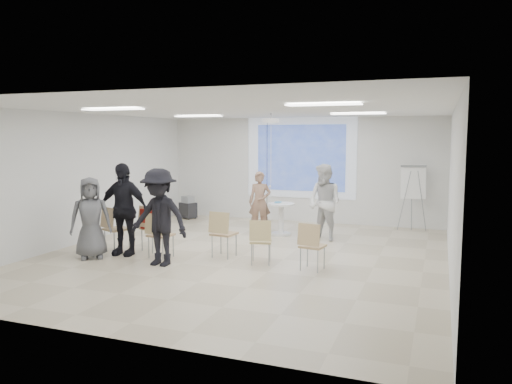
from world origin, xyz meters
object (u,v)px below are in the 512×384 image
(audience_outer, at_px, (90,213))
(av_cart, at_px, (188,208))
(chair_left_inner, at_px, (158,232))
(chair_right_inner, at_px, (261,238))
(chair_center, at_px, (222,230))
(chair_right_far, at_px, (311,243))
(player_right, at_px, (325,198))
(chair_far_left, at_px, (113,225))
(pedestal_table, at_px, (281,217))
(flipchart_easel, at_px, (413,183))
(audience_left, at_px, (123,202))
(audience_mid, at_px, (159,211))
(player_left, at_px, (260,198))
(laptop, at_px, (161,233))
(chair_left_mid, at_px, (151,224))

(audience_outer, height_order, av_cart, audience_outer)
(chair_left_inner, bearing_deg, chair_right_inner, 13.15)
(chair_center, bearing_deg, chair_right_far, -4.84)
(player_right, xyz_separation_m, av_cart, (-4.56, 1.71, -0.70))
(chair_far_left, bearing_deg, audience_outer, -76.20)
(pedestal_table, xyz_separation_m, chair_right_inner, (0.51, -2.92, 0.06))
(player_right, xyz_separation_m, flipchart_easel, (1.89, 1.98, 0.26))
(audience_left, bearing_deg, av_cart, 97.79)
(flipchart_easel, relative_size, av_cart, 2.55)
(pedestal_table, relative_size, audience_mid, 0.39)
(chair_right_inner, bearing_deg, audience_mid, -173.77)
(av_cart, bearing_deg, player_left, -2.06)
(chair_center, relative_size, audience_mid, 0.45)
(player_left, xyz_separation_m, chair_left_inner, (-1.00, -3.28, -0.34))
(player_left, relative_size, player_right, 0.89)
(audience_left, bearing_deg, laptop, 0.42)
(chair_right_inner, relative_size, laptop, 2.59)
(audience_outer, relative_size, flipchart_easel, 1.08)
(pedestal_table, relative_size, player_right, 0.41)
(audience_left, relative_size, flipchart_easel, 1.28)
(pedestal_table, height_order, chair_right_inner, chair_right_inner)
(pedestal_table, height_order, chair_far_left, chair_far_left)
(chair_left_inner, height_order, chair_right_far, chair_left_inner)
(audience_mid, bearing_deg, player_left, 82.52)
(chair_right_far, xyz_separation_m, av_cart, (-4.93, 4.47, -0.22))
(chair_right_inner, bearing_deg, chair_left_mid, 159.56)
(player_right, bearing_deg, audience_mid, -98.66)
(player_right, height_order, av_cart, player_right)
(chair_center, bearing_deg, chair_right_inner, -9.25)
(av_cart, bearing_deg, chair_far_left, -58.77)
(chair_center, height_order, av_cart, chair_center)
(pedestal_table, distance_m, chair_right_inner, 2.96)
(chair_right_inner, distance_m, flipchart_easel, 5.33)
(player_left, bearing_deg, laptop, -119.34)
(player_left, bearing_deg, audience_left, -131.81)
(pedestal_table, bearing_deg, flipchart_easel, 29.29)
(chair_far_left, height_order, laptop, chair_far_left)
(pedestal_table, distance_m, chair_center, 2.71)
(chair_right_far, distance_m, audience_mid, 2.93)
(chair_right_far, bearing_deg, chair_left_mid, -177.43)
(chair_left_inner, relative_size, chair_right_inner, 1.05)
(audience_left, bearing_deg, player_right, 34.70)
(player_right, xyz_separation_m, chair_center, (-1.57, -2.41, -0.44))
(audience_outer, bearing_deg, player_left, 20.00)
(player_right, bearing_deg, av_cart, -173.20)
(chair_left_mid, relative_size, av_cart, 1.47)
(chair_far_left, bearing_deg, player_left, 77.24)
(chair_far_left, height_order, chair_right_inner, chair_far_left)
(chair_far_left, xyz_separation_m, laptop, (1.20, -0.05, -0.08))
(pedestal_table, relative_size, flipchart_easel, 0.48)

